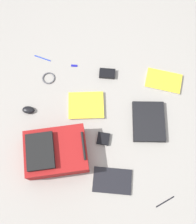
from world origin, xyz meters
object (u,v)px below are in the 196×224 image
book_manual (86,105)px  pen_black (43,58)px  book_comic (163,81)px  cable_coil (49,78)px  usb_stick (74,66)px  earbud_pouch (103,139)px  book_red (112,181)px  power_brick (107,74)px  laptop (149,121)px  computer_mouse (28,110)px  backpack (55,152)px  pen_blue (165,202)px

book_manual → pen_black: size_ratio=2.05×
book_comic → cable_coil: 0.92m
cable_coil → pen_black: 0.19m
book_comic → usb_stick: book_comic is taller
book_comic → usb_stick: (-0.07, -0.73, -0.01)m
earbud_pouch → pen_black: bearing=-138.2°
book_red → power_brick: 0.84m
book_red → laptop: bearing=152.8°
computer_mouse → power_brick: computer_mouse is taller
book_red → book_manual: bearing=-155.4°
power_brick → computer_mouse: bearing=-57.0°
backpack → book_comic: bearing=131.2°
book_manual → book_comic: size_ratio=0.99×
book_comic → pen_black: book_comic is taller
book_red → pen_blue: book_red is taller
laptop → earbud_pouch: 0.37m
laptop → power_brick: bearing=-136.6°
book_manual → computer_mouse: computer_mouse is taller
book_manual → book_comic: 0.65m
book_red → book_comic: bearing=157.2°
laptop → pen_blue: (0.57, 0.14, -0.01)m
book_red → book_comic: 0.88m
backpack → book_manual: bearing=156.9°
power_brick → usb_stick: 0.28m
usb_stick → laptop: bearing=56.1°
book_manual → power_brick: 0.32m
book_comic → computer_mouse: 1.08m
computer_mouse → pen_black: 0.47m
pen_black → book_comic: bearing=83.6°
backpack → computer_mouse: (-0.31, -0.27, -0.07)m
cable_coil → usb_stick: 0.23m
laptop → book_comic: (-0.35, 0.10, -0.01)m
book_comic → pen_black: bearing=-96.4°
cable_coil → backpack: bearing=14.8°
laptop → cable_coil: size_ratio=3.27×
usb_stick → pen_blue: bearing=37.7°
pen_black → computer_mouse: bearing=-3.5°
book_red → pen_black: 1.13m
laptop → pen_blue: laptop is taller
earbud_pouch → power_brick: bearing=-177.9°
book_comic → earbud_pouch: earbud_pouch is taller
book_red → computer_mouse: computer_mouse is taller
computer_mouse → pen_black: (-0.46, 0.03, -0.01)m
book_comic → power_brick: power_brick is taller
power_brick → pen_blue: size_ratio=0.87×
computer_mouse → earbud_pouch: (0.16, 0.59, -0.01)m
computer_mouse → book_red: bearing=56.8°
pen_blue → usb_stick: same height
power_brick → pen_black: power_brick is taller
backpack → pen_black: backpack is taller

